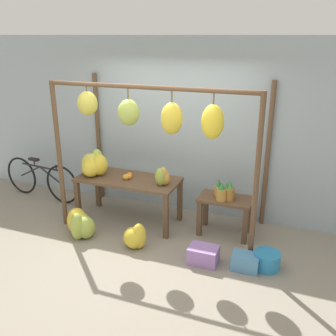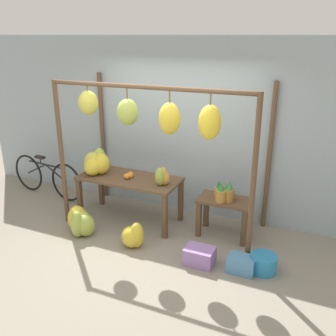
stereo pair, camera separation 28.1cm
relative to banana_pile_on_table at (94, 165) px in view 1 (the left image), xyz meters
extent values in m
plane|color=gray|center=(1.11, -0.75, -0.89)|extent=(20.00, 20.00, 0.00)
cube|color=#99A8B2|center=(1.11, 0.79, 0.51)|extent=(8.00, 0.08, 2.80)
cylinder|color=brown|center=(-0.32, -0.41, 0.22)|extent=(0.07, 0.07, 2.21)
cylinder|color=brown|center=(2.55, -0.41, 0.22)|extent=(0.07, 0.07, 2.21)
cylinder|color=brown|center=(-0.32, 0.70, 0.22)|extent=(0.07, 0.07, 2.21)
cylinder|color=brown|center=(2.55, 0.70, 0.22)|extent=(0.07, 0.07, 2.21)
cylinder|color=brown|center=(1.11, -0.41, 1.30)|extent=(2.87, 0.06, 0.06)
cylinder|color=brown|center=(0.23, -0.41, 1.23)|extent=(0.02, 0.02, 0.06)
ellipsoid|color=gold|center=(0.23, -0.41, 1.04)|extent=(0.28, 0.25, 0.33)
cylinder|color=brown|center=(0.85, -0.41, 1.20)|extent=(0.02, 0.02, 0.13)
ellipsoid|color=#9EB247|center=(0.85, -0.41, 0.96)|extent=(0.29, 0.26, 0.35)
cylinder|color=brown|center=(1.45, -0.41, 1.20)|extent=(0.02, 0.02, 0.14)
ellipsoid|color=gold|center=(1.45, -0.41, 0.92)|extent=(0.28, 0.25, 0.41)
cylinder|color=brown|center=(1.97, -0.41, 1.20)|extent=(0.02, 0.02, 0.13)
ellipsoid|color=yellow|center=(1.97, -0.41, 0.92)|extent=(0.28, 0.25, 0.43)
cube|color=brown|center=(0.57, 0.04, -0.18)|extent=(1.58, 0.70, 0.04)
cube|color=brown|center=(-0.17, -0.26, -0.55)|extent=(0.07, 0.07, 0.68)
cube|color=brown|center=(1.31, -0.26, -0.55)|extent=(0.07, 0.07, 0.68)
cube|color=brown|center=(-0.17, 0.35, -0.55)|extent=(0.07, 0.07, 0.68)
cube|color=brown|center=(1.31, 0.35, -0.55)|extent=(0.07, 0.07, 0.68)
cube|color=brown|center=(2.07, 0.17, -0.33)|extent=(0.77, 0.45, 0.04)
cube|color=brown|center=(1.73, -0.01, -0.62)|extent=(0.07, 0.07, 0.54)
cube|color=brown|center=(2.40, -0.01, -0.62)|extent=(0.07, 0.07, 0.54)
cube|color=brown|center=(1.73, 0.35, -0.62)|extent=(0.07, 0.07, 0.54)
cube|color=brown|center=(2.40, 0.35, -0.62)|extent=(0.07, 0.07, 0.54)
ellipsoid|color=gold|center=(0.09, 0.01, 0.00)|extent=(0.34, 0.36, 0.34)
ellipsoid|color=#9EB247|center=(0.01, 0.08, 0.03)|extent=(0.27, 0.28, 0.40)
ellipsoid|color=gold|center=(-0.07, 0.06, -0.02)|extent=(0.37, 0.37, 0.29)
ellipsoid|color=gold|center=(-0.05, -0.02, 0.01)|extent=(0.32, 0.29, 0.35)
ellipsoid|color=gold|center=(0.00, -0.10, -0.02)|extent=(0.28, 0.31, 0.28)
sphere|color=orange|center=(0.60, 0.02, -0.13)|extent=(0.07, 0.07, 0.07)
sphere|color=orange|center=(0.55, -0.03, -0.12)|extent=(0.08, 0.08, 0.08)
sphere|color=orange|center=(0.57, 0.03, -0.13)|extent=(0.07, 0.07, 0.07)
sphere|color=orange|center=(0.57, -0.03, -0.12)|extent=(0.09, 0.09, 0.09)
sphere|color=orange|center=(0.59, 0.05, -0.12)|extent=(0.09, 0.09, 0.09)
cylinder|color=#A3702D|center=(2.13, 0.10, -0.22)|extent=(0.11, 0.11, 0.18)
cone|color=#428442|center=(2.13, 0.10, -0.07)|extent=(0.08, 0.08, 0.12)
cylinder|color=#B27F38|center=(2.03, 0.06, -0.22)|extent=(0.15, 0.15, 0.17)
cone|color=#337538|center=(2.03, 0.06, -0.09)|extent=(0.10, 0.10, 0.10)
cylinder|color=#A3702D|center=(2.07, 0.18, -0.23)|extent=(0.12, 0.12, 0.15)
cone|color=#428442|center=(2.07, 0.18, -0.11)|extent=(0.08, 0.08, 0.09)
cylinder|color=#B27F38|center=(1.95, 0.22, -0.23)|extent=(0.12, 0.12, 0.14)
cone|color=#337538|center=(1.95, 0.22, -0.11)|extent=(0.09, 0.09, 0.12)
cylinder|color=olive|center=(2.11, 0.19, -0.23)|extent=(0.15, 0.15, 0.15)
cone|color=#337538|center=(2.11, 0.19, -0.10)|extent=(0.10, 0.10, 0.12)
ellipsoid|color=#9EB247|center=(0.22, -0.68, -0.71)|extent=(0.36, 0.35, 0.34)
ellipsoid|color=gold|center=(0.11, -0.62, -0.71)|extent=(0.37, 0.36, 0.35)
ellipsoid|color=gold|center=(0.03, -0.60, -0.68)|extent=(0.39, 0.38, 0.41)
ellipsoid|color=#9EB247|center=(0.10, -0.71, -0.72)|extent=(0.24, 0.26, 0.33)
ellipsoid|color=#9EB247|center=(0.13, -0.75, -0.68)|extent=(0.28, 0.29, 0.41)
ellipsoid|color=gold|center=(1.06, -0.66, -0.70)|extent=(0.27, 0.27, 0.38)
ellipsoid|color=gold|center=(0.98, -0.67, -0.73)|extent=(0.33, 0.31, 0.31)
cube|color=#9970B7|center=(1.99, -0.67, -0.78)|extent=(0.37, 0.28, 0.22)
cylinder|color=teal|center=(2.77, -0.50, -0.78)|extent=(0.34, 0.34, 0.22)
torus|color=black|center=(-1.78, 0.32, -0.54)|extent=(0.70, 0.11, 0.70)
torus|color=black|center=(-0.82, 0.22, -0.54)|extent=(0.70, 0.11, 0.70)
cylinder|color=black|center=(-1.30, 0.27, -0.29)|extent=(0.83, 0.12, 0.03)
cylinder|color=black|center=(-1.54, 0.30, -0.41)|extent=(0.50, 0.08, 0.27)
cylinder|color=black|center=(-1.06, 0.25, -0.41)|extent=(0.50, 0.08, 0.27)
cylinder|color=black|center=(-1.42, 0.29, -0.24)|extent=(0.02, 0.02, 0.10)
cube|color=black|center=(-1.42, 0.29, -0.17)|extent=(0.21, 0.10, 0.04)
cylinder|color=black|center=(-0.91, 0.23, -0.24)|extent=(0.02, 0.02, 0.10)
ellipsoid|color=#B2993D|center=(1.18, -0.01, -0.06)|extent=(0.16, 0.14, 0.21)
ellipsoid|color=gold|center=(1.18, -0.02, -0.02)|extent=(0.17, 0.16, 0.28)
ellipsoid|color=#93A33D|center=(1.14, -0.06, -0.03)|extent=(0.19, 0.17, 0.27)
ellipsoid|color=gold|center=(1.19, -0.01, -0.06)|extent=(0.20, 0.18, 0.22)
cube|color=#4C84B2|center=(2.52, -0.62, -0.79)|extent=(0.34, 0.25, 0.20)
camera|label=1|loc=(3.05, -4.74, 1.92)|focal=40.00mm
camera|label=2|loc=(3.31, -4.63, 1.92)|focal=40.00mm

